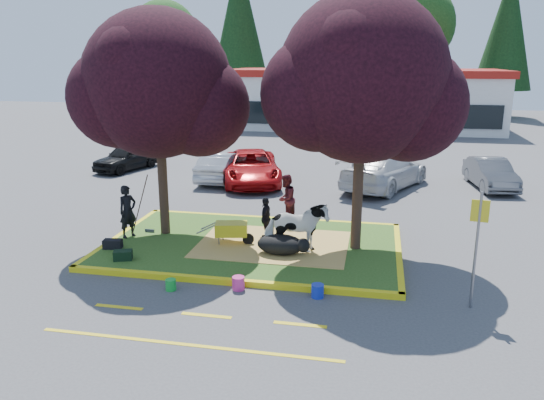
% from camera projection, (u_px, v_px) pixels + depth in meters
% --- Properties ---
extents(ground, '(90.00, 90.00, 0.00)m').
position_uv_depth(ground, '(252.00, 248.00, 15.17)').
color(ground, '#424244').
rests_on(ground, ground).
extents(median_island, '(8.00, 5.00, 0.15)m').
position_uv_depth(median_island, '(252.00, 245.00, 15.15)').
color(median_island, '#2B4E18').
rests_on(median_island, ground).
extents(curb_near, '(8.30, 0.16, 0.15)m').
position_uv_depth(curb_near, '(228.00, 282.00, 12.71)').
color(curb_near, yellow).
rests_on(curb_near, ground).
extents(curb_far, '(8.30, 0.16, 0.15)m').
position_uv_depth(curb_far, '(270.00, 219.00, 17.60)').
color(curb_far, yellow).
rests_on(curb_far, ground).
extents(curb_left, '(0.16, 5.30, 0.15)m').
position_uv_depth(curb_left, '(121.00, 236.00, 15.93)').
color(curb_left, yellow).
rests_on(curb_left, ground).
extents(curb_right, '(0.16, 5.30, 0.15)m').
position_uv_depth(curb_right, '(399.00, 256.00, 14.38)').
color(curb_right, yellow).
rests_on(curb_right, ground).
extents(straw_bedding, '(4.20, 3.00, 0.01)m').
position_uv_depth(straw_bedding, '(273.00, 244.00, 15.02)').
color(straw_bedding, tan).
rests_on(straw_bedding, median_island).
extents(tree_purple_left, '(5.06, 4.20, 6.51)m').
position_uv_depth(tree_purple_left, '(158.00, 91.00, 14.93)').
color(tree_purple_left, black).
rests_on(tree_purple_left, median_island).
extents(tree_purple_right, '(5.30, 4.40, 6.82)m').
position_uv_depth(tree_purple_right, '(363.00, 86.00, 13.60)').
color(tree_purple_right, black).
rests_on(tree_purple_right, median_island).
extents(fire_lane_stripe_a, '(1.10, 0.12, 0.01)m').
position_uv_depth(fire_lane_stripe_a, '(119.00, 307.00, 11.58)').
color(fire_lane_stripe_a, yellow).
rests_on(fire_lane_stripe_a, ground).
extents(fire_lane_stripe_b, '(1.10, 0.12, 0.01)m').
position_uv_depth(fire_lane_stripe_b, '(206.00, 315.00, 11.20)').
color(fire_lane_stripe_b, yellow).
rests_on(fire_lane_stripe_b, ground).
extents(fire_lane_stripe_c, '(1.10, 0.12, 0.01)m').
position_uv_depth(fire_lane_stripe_c, '(300.00, 325.00, 10.82)').
color(fire_lane_stripe_c, yellow).
rests_on(fire_lane_stripe_c, ground).
extents(fire_lane_long, '(6.00, 0.10, 0.01)m').
position_uv_depth(fire_lane_long, '(187.00, 345.00, 10.06)').
color(fire_lane_long, yellow).
rests_on(fire_lane_long, ground).
extents(retail_building, '(20.40, 8.40, 4.40)m').
position_uv_depth(retail_building, '(362.00, 98.00, 40.69)').
color(retail_building, silver).
rests_on(retail_building, ground).
extents(treeline, '(46.58, 7.80, 14.63)m').
position_uv_depth(treeline, '(360.00, 29.00, 48.52)').
color(treeline, black).
rests_on(treeline, ground).
extents(cow, '(1.83, 1.22, 1.42)m').
position_uv_depth(cow, '(296.00, 228.00, 14.15)').
color(cow, silver).
rests_on(cow, median_island).
extents(calf, '(1.44, 1.10, 0.55)m').
position_uv_depth(calf, '(281.00, 244.00, 14.20)').
color(calf, black).
rests_on(calf, median_island).
extents(handler, '(0.61, 0.68, 1.55)m').
position_uv_depth(handler, '(128.00, 211.00, 15.47)').
color(handler, black).
rests_on(handler, median_island).
extents(visitor_a, '(0.79, 0.90, 1.57)m').
position_uv_depth(visitor_a, '(286.00, 199.00, 16.79)').
color(visitor_a, '#40121A').
rests_on(visitor_a, median_island).
extents(visitor_b, '(0.35, 0.75, 1.25)m').
position_uv_depth(visitor_b, '(266.00, 218.00, 15.32)').
color(visitor_b, black).
rests_on(visitor_b, median_island).
extents(wheelbarrow, '(1.62, 0.71, 0.61)m').
position_uv_depth(wheelbarrow, '(232.00, 229.00, 15.00)').
color(wheelbarrow, black).
rests_on(wheelbarrow, median_island).
extents(gear_bag_dark, '(0.53, 0.34, 0.25)m').
position_uv_depth(gear_bag_dark, '(113.00, 244.00, 14.68)').
color(gear_bag_dark, black).
rests_on(gear_bag_dark, median_island).
extents(gear_bag_green, '(0.54, 0.43, 0.25)m').
position_uv_depth(gear_bag_green, '(123.00, 255.00, 13.85)').
color(gear_bag_green, black).
rests_on(gear_bag_green, median_island).
extents(sign_post, '(0.37, 0.09, 2.61)m').
position_uv_depth(sign_post, '(477.00, 237.00, 11.14)').
color(sign_post, slate).
rests_on(sign_post, ground).
extents(bucket_green, '(0.31, 0.31, 0.26)m').
position_uv_depth(bucket_green, '(171.00, 285.00, 12.40)').
color(bucket_green, green).
rests_on(bucket_green, ground).
extents(bucket_pink, '(0.32, 0.32, 0.32)m').
position_uv_depth(bucket_pink, '(238.00, 283.00, 12.42)').
color(bucket_pink, '#CF2E83').
rests_on(bucket_pink, ground).
extents(bucket_blue, '(0.34, 0.34, 0.31)m').
position_uv_depth(bucket_blue, '(318.00, 291.00, 12.02)').
color(bucket_blue, '#172EBB').
rests_on(bucket_blue, ground).
extents(car_black, '(2.46, 3.87, 1.23)m').
position_uv_depth(car_black, '(127.00, 157.00, 25.55)').
color(car_black, black).
rests_on(car_black, ground).
extents(car_silver, '(1.35, 3.82, 1.26)m').
position_uv_depth(car_silver, '(221.00, 166.00, 23.34)').
color(car_silver, '#ABAFB3').
rests_on(car_silver, ground).
extents(car_red, '(3.62, 5.44, 1.39)m').
position_uv_depth(car_red, '(251.00, 167.00, 22.85)').
color(car_red, '#A80E10').
rests_on(car_red, ground).
extents(car_white, '(4.11, 5.61, 1.51)m').
position_uv_depth(car_white, '(384.00, 170.00, 21.94)').
color(car_white, silver).
rests_on(car_white, ground).
extents(car_grey, '(1.79, 3.87, 1.23)m').
position_uv_depth(car_grey, '(491.00, 173.00, 21.99)').
color(car_grey, '#505257').
rests_on(car_grey, ground).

